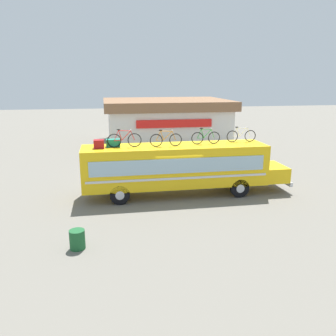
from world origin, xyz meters
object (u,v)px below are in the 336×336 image
(luggage_bag_2, at_px, (113,143))
(rooftop_bicycle_3, at_px, (206,137))
(bus, at_px, (180,166))
(trash_bin, at_px, (77,239))
(luggage_bag_1, at_px, (99,144))
(rooftop_bicycle_1, at_px, (124,140))
(rooftop_bicycle_2, at_px, (166,139))
(rooftop_bicycle_4, at_px, (241,135))

(luggage_bag_2, distance_m, rooftop_bicycle_3, 5.09)
(bus, xyz_separation_m, trash_bin, (-5.24, -5.74, -1.28))
(luggage_bag_1, bearing_deg, bus, 0.87)
(luggage_bag_1, bearing_deg, rooftop_bicycle_1, 0.75)
(luggage_bag_1, xyz_separation_m, rooftop_bicycle_1, (1.33, 0.02, 0.18))
(bus, height_order, trash_bin, bus)
(rooftop_bicycle_2, bearing_deg, rooftop_bicycle_4, 7.48)
(rooftop_bicycle_1, height_order, rooftop_bicycle_4, rooftop_bicycle_1)
(luggage_bag_1, xyz_separation_m, trash_bin, (-0.89, -5.67, -2.67))
(luggage_bag_2, distance_m, rooftop_bicycle_4, 7.28)
(rooftop_bicycle_4, bearing_deg, rooftop_bicycle_3, -172.57)
(luggage_bag_2, bearing_deg, bus, -3.57)
(bus, xyz_separation_m, rooftop_bicycle_1, (-3.02, -0.05, 1.56))
(bus, xyz_separation_m, rooftop_bicycle_2, (-0.81, -0.19, 1.54))
(rooftop_bicycle_2, relative_size, rooftop_bicycle_3, 1.06)
(rooftop_bicycle_2, xyz_separation_m, rooftop_bicycle_3, (2.30, 0.30, -0.00))
(luggage_bag_2, height_order, rooftop_bicycle_2, rooftop_bicycle_2)
(rooftop_bicycle_1, bearing_deg, rooftop_bicycle_3, 2.04)
(luggage_bag_2, bearing_deg, rooftop_bicycle_1, -24.91)
(rooftop_bicycle_3, xyz_separation_m, trash_bin, (-6.72, -5.85, -2.82))
(bus, relative_size, rooftop_bicycle_3, 7.07)
(rooftop_bicycle_3, bearing_deg, rooftop_bicycle_2, -172.47)
(rooftop_bicycle_1, distance_m, rooftop_bicycle_3, 4.50)
(trash_bin, bearing_deg, rooftop_bicycle_4, 34.53)
(trash_bin, bearing_deg, luggage_bag_1, 81.05)
(luggage_bag_1, xyz_separation_m, rooftop_bicycle_2, (3.53, -0.13, 0.16))
(rooftop_bicycle_4, bearing_deg, luggage_bag_1, -176.69)
(luggage_bag_1, relative_size, luggage_bag_2, 0.73)
(bus, bearing_deg, luggage_bag_1, -179.13)
(rooftop_bicycle_3, bearing_deg, bus, -175.67)
(bus, height_order, rooftop_bicycle_3, rooftop_bicycle_3)
(luggage_bag_2, height_order, rooftop_bicycle_4, rooftop_bicycle_4)
(luggage_bag_2, relative_size, rooftop_bicycle_3, 0.44)
(luggage_bag_1, distance_m, rooftop_bicycle_2, 3.54)
(bus, distance_m, rooftop_bicycle_4, 4.00)
(bus, bearing_deg, rooftop_bicycle_4, 6.19)
(luggage_bag_1, xyz_separation_m, luggage_bag_2, (0.74, 0.29, -0.02))
(rooftop_bicycle_4, bearing_deg, trash_bin, -145.47)
(bus, distance_m, rooftop_bicycle_2, 1.75)
(rooftop_bicycle_1, relative_size, rooftop_bicycle_3, 1.10)
(luggage_bag_1, height_order, rooftop_bicycle_3, rooftop_bicycle_3)
(rooftop_bicycle_3, distance_m, trash_bin, 9.34)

